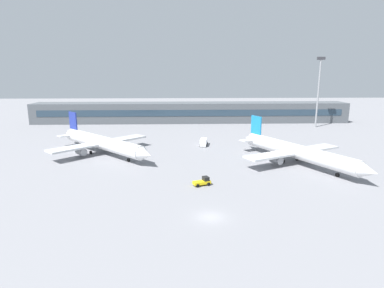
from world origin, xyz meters
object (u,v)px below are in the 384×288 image
object	(u,v)px
airplane_near	(297,152)
floodlight_tower_west	(319,88)
baggage_tug_yellow	(203,182)
airplane_mid	(102,143)
service_van_white	(204,142)

from	to	relation	value
airplane_near	floodlight_tower_west	size ratio (longest dim) A/B	1.34
baggage_tug_yellow	floodlight_tower_west	bearing A→B (deg)	53.01
airplane_mid	floodlight_tower_west	xyz separation A→B (m)	(78.87, 42.78, 13.20)
airplane_mid	floodlight_tower_west	world-z (taller)	floodlight_tower_west
airplane_near	floodlight_tower_west	distance (m)	62.67
floodlight_tower_west	airplane_near	bearing A→B (deg)	-116.79
baggage_tug_yellow	floodlight_tower_west	distance (m)	88.38
airplane_mid	baggage_tug_yellow	bearing A→B (deg)	-45.18
baggage_tug_yellow	service_van_white	bearing A→B (deg)	85.79
airplane_mid	floodlight_tower_west	size ratio (longest dim) A/B	1.14
airplane_near	airplane_mid	size ratio (longest dim) A/B	1.18
airplane_near	service_van_white	bearing A→B (deg)	135.64
airplane_mid	baggage_tug_yellow	distance (m)	37.72
baggage_tug_yellow	airplane_near	bearing A→B (deg)	30.91
airplane_mid	service_van_white	distance (m)	30.85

